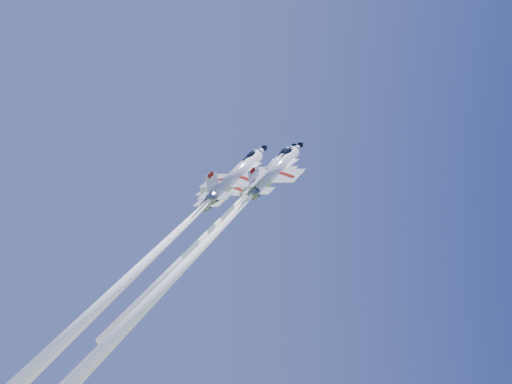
{
  "coord_description": "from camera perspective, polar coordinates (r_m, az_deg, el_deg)",
  "views": [
    {
      "loc": [
        -14.87,
        -95.16,
        87.33
      ],
      "look_at": [
        0.0,
        0.0,
        99.54
      ],
      "focal_mm": 40.0,
      "sensor_mm": 36.0,
      "label": 1
    }
  ],
  "objects": [
    {
      "name": "jet_lead",
      "position": [
        94.0,
        -3.24,
        -2.6
      ],
      "size": [
        30.81,
        29.9,
        38.43
      ],
      "rotation": [
        0.66,
        0.08,
        -0.79
      ],
      "color": "white"
    },
    {
      "name": "jet_left",
      "position": [
        85.52,
        -11.05,
        -7.07
      ],
      "size": [
        36.86,
        36.03,
        47.0
      ],
      "rotation": [
        0.66,
        0.08,
        -0.79
      ],
      "color": "white"
    },
    {
      "name": "jet_right",
      "position": [
        80.42,
        -4.61,
        -4.67
      ],
      "size": [
        33.83,
        32.91,
        42.51
      ],
      "rotation": [
        0.66,
        0.08,
        -0.79
      ],
      "color": "white"
    },
    {
      "name": "jet_slot",
      "position": [
        80.59,
        -8.82,
        -4.82
      ],
      "size": [
        33.11,
        32.16,
        41.4
      ],
      "rotation": [
        0.66,
        0.08,
        -0.79
      ],
      "color": "white"
    }
  ]
}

